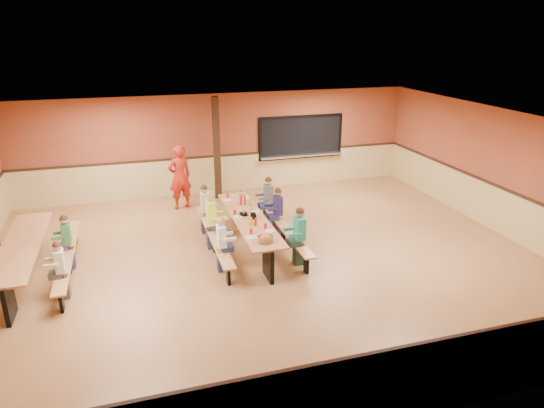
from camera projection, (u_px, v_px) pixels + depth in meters
name	position (u px, v px, depth m)	size (l,w,h in m)	color
ground	(265.00, 259.00, 10.68)	(12.00, 12.00, 0.00)	#905E36
room_envelope	(265.00, 231.00, 10.45)	(12.04, 10.04, 3.02)	brown
kitchen_pass_through	(301.00, 139.00, 15.34)	(2.78, 0.28, 1.38)	black
structural_post	(217.00, 149.00, 14.07)	(0.18, 0.18, 3.00)	black
cafeteria_table_main	(249.00, 226.00, 11.10)	(1.91, 3.70, 0.74)	#BF7B4C
cafeteria_table_second	(23.00, 254.00, 9.73)	(1.91, 3.70, 0.74)	#BF7B4C
seated_child_white_left	(222.00, 245.00, 10.00)	(0.36, 0.29, 1.19)	white
seated_adult_yellow	(211.00, 220.00, 11.05)	(0.44, 0.36, 1.35)	#E2FF35
seated_child_grey_left	(205.00, 209.00, 11.90)	(0.37, 0.30, 1.21)	#BEBEBE
seated_child_teal_right	(300.00, 237.00, 10.29)	(0.40, 0.32, 1.26)	teal
seated_child_navy_right	(278.00, 213.00, 11.69)	(0.37, 0.30, 1.21)	#261E4F
seated_child_char_right	(268.00, 201.00, 12.42)	(0.39, 0.32, 1.25)	#51575C
seated_child_green_sec	(67.00, 242.00, 10.12)	(0.35, 0.29, 1.17)	#336F3C
seated_child_tan_sec	(61.00, 270.00, 8.98)	(0.34, 0.28, 1.15)	beige
standing_woman	(180.00, 177.00, 13.43)	(0.66, 0.44, 1.82)	#B42014
punch_pitcher	(243.00, 200.00, 11.81)	(0.16, 0.16, 0.22)	#AD1725
chip_bowl	(266.00, 238.00, 9.75)	(0.32, 0.32, 0.15)	orange
napkin_dispenser	(253.00, 216.00, 10.95)	(0.10, 0.14, 0.13)	black
condiment_mustard	(251.00, 221.00, 10.58)	(0.06, 0.06, 0.17)	yellow
condiment_ketchup	(255.00, 222.00, 10.55)	(0.06, 0.06, 0.17)	#B2140F
table_paddle	(243.00, 210.00, 11.11)	(0.16, 0.16, 0.56)	black
place_settings	(249.00, 215.00, 11.01)	(0.65, 3.30, 0.11)	beige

